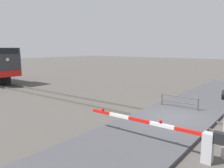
# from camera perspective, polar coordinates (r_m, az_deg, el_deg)

# --- Properties ---
(ground_plane) EXTENTS (160.00, 160.00, 0.00)m
(ground_plane) POSITION_cam_1_polar(r_m,az_deg,el_deg) (13.81, 14.78, -8.55)
(ground_plane) COLOR #514C47
(rail_track_left) EXTENTS (0.08, 80.00, 0.15)m
(rail_track_left) POSITION_cam_1_polar(r_m,az_deg,el_deg) (13.16, 13.55, -9.04)
(rail_track_left) COLOR #59544C
(rail_track_left) RESTS_ON ground_plane
(rail_track_right) EXTENTS (0.08, 80.00, 0.15)m
(rail_track_right) POSITION_cam_1_polar(r_m,az_deg,el_deg) (14.42, 15.92, -7.53)
(rail_track_right) COLOR #59544C
(rail_track_right) RESTS_ON ground_plane
(road_surface) EXTENTS (36.00, 4.41, 0.16)m
(road_surface) POSITION_cam_1_polar(r_m,az_deg,el_deg) (13.78, 14.79, -8.23)
(road_surface) COLOR #47474C
(road_surface) RESTS_ON ground_plane
(crossing_gate) EXTENTS (0.36, 6.03, 1.23)m
(crossing_gate) POSITION_cam_1_polar(r_m,az_deg,el_deg) (9.26, 17.88, -12.46)
(crossing_gate) COLOR silver
(crossing_gate) RESTS_ON ground_plane
(guard_railing) EXTENTS (0.08, 2.55, 0.95)m
(guard_railing) POSITION_cam_1_polar(r_m,az_deg,el_deg) (15.83, 16.42, -4.06)
(guard_railing) COLOR #4C4742
(guard_railing) RESTS_ON ground_plane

